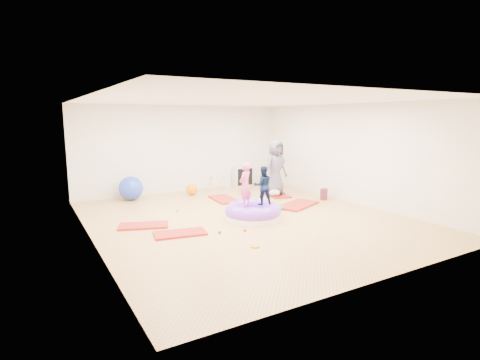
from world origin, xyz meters
TOP-DOWN VIEW (x-y plane):
  - room at (0.00, 0.00)m, footprint 7.01×8.01m
  - gym_mat_front_left at (-1.85, -0.38)m, footprint 1.15×0.71m
  - gym_mat_mid_left at (-2.34, 0.57)m, footprint 1.19×0.86m
  - gym_mat_center_back at (0.49, 2.09)m, footprint 0.70×1.22m
  - gym_mat_right at (1.90, 0.40)m, footprint 1.50×1.15m
  - gym_mat_rear_right at (2.23, 1.87)m, footprint 0.72×1.17m
  - inflatable_cushion at (0.09, -0.15)m, footprint 1.34×1.34m
  - child_pink at (-0.13, -0.16)m, footprint 0.46×0.41m
  - child_navy at (0.35, -0.18)m, footprint 0.55×0.49m
  - adult_caregiver at (2.17, 1.84)m, footprint 0.92×0.70m
  - infant at (2.01, 1.64)m, footprint 0.34×0.35m
  - ball_pit_balls at (-0.56, -0.03)m, footprint 2.31×2.40m
  - exercise_ball_blue at (-1.88, 3.47)m, footprint 0.71×0.71m
  - exercise_ball_orange at (-0.05, 3.23)m, footprint 0.36×0.36m
  - infant_play_gym at (0.93, 3.37)m, footprint 0.61×0.58m
  - cube_shelf at (2.14, 3.79)m, footprint 0.69×0.34m
  - balance_disc at (1.21, 0.36)m, footprint 0.34×0.34m
  - backpack at (3.10, 0.67)m, footprint 0.32×0.30m
  - yellow_toy at (-0.90, -1.82)m, footprint 0.18×0.18m

SIDE VIEW (x-z plane):
  - yellow_toy at x=-0.90m, z-range 0.00..0.03m
  - gym_mat_front_left at x=-1.85m, z-range 0.00..0.04m
  - gym_mat_mid_left at x=-2.34m, z-range 0.00..0.04m
  - gym_mat_rear_right at x=2.23m, z-range 0.00..0.05m
  - gym_mat_center_back at x=0.49m, z-range 0.00..0.05m
  - gym_mat_right at x=1.90m, z-range 0.00..0.06m
  - ball_pit_balls at x=-0.56m, z-range 0.00..0.06m
  - balance_disc at x=1.21m, z-range 0.00..0.08m
  - infant at x=2.01m, z-range 0.05..0.25m
  - backpack at x=3.10m, z-range 0.00..0.32m
  - inflatable_cushion at x=0.09m, z-range -0.05..0.38m
  - exercise_ball_orange at x=-0.05m, z-range 0.00..0.36m
  - infant_play_gym at x=0.93m, z-range 0.08..0.55m
  - cube_shelf at x=2.14m, z-range 0.00..0.69m
  - exercise_ball_blue at x=-1.88m, z-range 0.00..0.71m
  - child_navy at x=0.35m, z-range 0.39..1.32m
  - adult_caregiver at x=2.17m, z-range 0.05..1.73m
  - child_pink at x=-0.13m, z-range 0.39..1.43m
  - room at x=0.00m, z-range 0.00..2.80m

